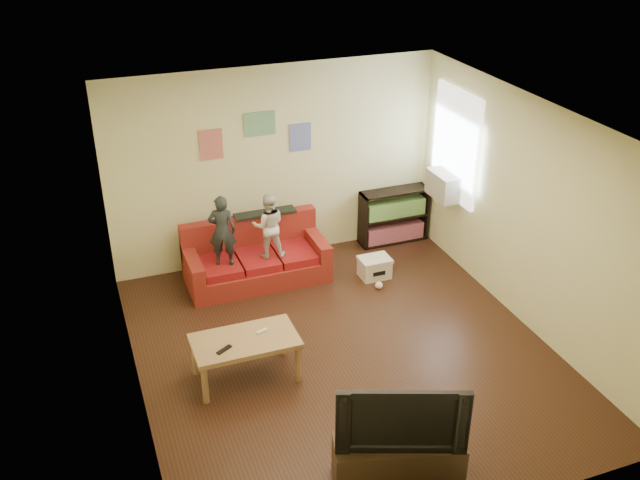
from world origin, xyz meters
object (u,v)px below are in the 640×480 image
object	(u,v)px
child_b	(268,226)
child_a	(222,231)
tv_stand	(398,461)
coffee_table	(245,344)
television	(401,414)
bookshelf	(393,218)
sofa	(256,259)
file_box	(375,267)

from	to	relation	value
child_b	child_a	bearing A→B (deg)	12.53
tv_stand	coffee_table	bearing A→B (deg)	130.21
child_a	television	bearing A→B (deg)	119.17
bookshelf	tv_stand	distance (m)	4.64
child_a	coffee_table	size ratio (longest dim) A/B	0.85
tv_stand	child_b	bearing A→B (deg)	105.87
sofa	tv_stand	world-z (taller)	sofa
coffee_table	bookshelf	size ratio (longest dim) A/B	1.10
sofa	tv_stand	size ratio (longest dim) A/B	1.61
coffee_table	television	xyz separation A→B (m)	(0.88, -1.87, 0.33)
child_a	sofa	bearing A→B (deg)	-141.03
bookshelf	television	xyz separation A→B (m)	(-1.97, -4.20, 0.40)
coffee_table	child_b	bearing A→B (deg)	65.85
child_a	child_b	xyz separation A→B (m)	(0.60, 0.00, -0.04)
sofa	child_b	bearing A→B (deg)	-47.75
child_b	coffee_table	bearing A→B (deg)	78.37
child_a	bookshelf	size ratio (longest dim) A/B	0.94
sofa	coffee_table	world-z (taller)	sofa
bookshelf	file_box	size ratio (longest dim) A/B	2.45
child_b	bookshelf	world-z (taller)	child_b
child_b	tv_stand	distance (m)	3.76
bookshelf	file_box	distance (m)	1.13
bookshelf	tv_stand	world-z (taller)	bookshelf
bookshelf	file_box	world-z (taller)	bookshelf
coffee_table	tv_stand	bearing A→B (deg)	-64.80
sofa	television	size ratio (longest dim) A/B	1.63
child_a	file_box	distance (m)	2.10
child_a	tv_stand	world-z (taller)	child_a
tv_stand	file_box	bearing A→B (deg)	83.91
child_a	television	world-z (taller)	child_a
tv_stand	television	xyz separation A→B (m)	(0.00, 0.00, 0.54)
child_a	tv_stand	bearing A→B (deg)	119.17
bookshelf	television	world-z (taller)	television
child_b	television	world-z (taller)	child_b
file_box	tv_stand	world-z (taller)	tv_stand
child_a	coffee_table	bearing A→B (deg)	102.18
tv_stand	child_a	bearing A→B (deg)	115.04
coffee_table	television	bearing A→B (deg)	-64.80
sofa	coffee_table	size ratio (longest dim) A/B	1.67
child_b	file_box	world-z (taller)	child_b
sofa	tv_stand	bearing A→B (deg)	-86.98
child_a	bookshelf	xyz separation A→B (m)	(2.63, 0.49, -0.50)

